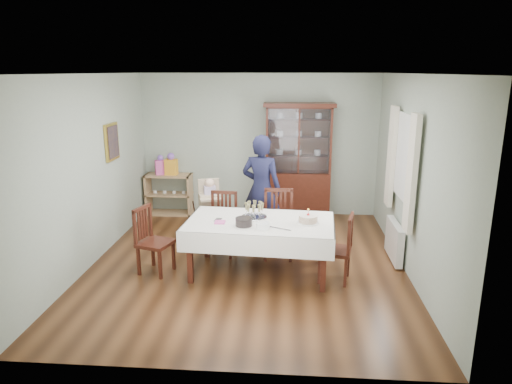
# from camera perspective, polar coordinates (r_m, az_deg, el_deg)

# --- Properties ---
(floor) EXTENTS (5.00, 5.00, 0.00)m
(floor) POSITION_cam_1_polar(r_m,az_deg,el_deg) (6.78, -1.09, -8.90)
(floor) COLOR #593319
(floor) RESTS_ON ground
(room_shell) EXTENTS (5.00, 5.00, 5.00)m
(room_shell) POSITION_cam_1_polar(r_m,az_deg,el_deg) (6.81, -0.74, 6.20)
(room_shell) COLOR #9EAA99
(room_shell) RESTS_ON floor
(dining_table) EXTENTS (2.08, 1.29, 0.76)m
(dining_table) POSITION_cam_1_polar(r_m,az_deg,el_deg) (6.34, 0.51, -6.85)
(dining_table) COLOR #411810
(dining_table) RESTS_ON floor
(china_cabinet) EXTENTS (1.30, 0.48, 2.18)m
(china_cabinet) POSITION_cam_1_polar(r_m,az_deg,el_deg) (8.58, 5.30, 4.02)
(china_cabinet) COLOR #411810
(china_cabinet) RESTS_ON floor
(sideboard) EXTENTS (0.90, 0.38, 0.80)m
(sideboard) POSITION_cam_1_polar(r_m,az_deg,el_deg) (9.08, -10.80, -0.27)
(sideboard) COLOR tan
(sideboard) RESTS_ON floor
(picture_frame) EXTENTS (0.04, 0.48, 0.58)m
(picture_frame) POSITION_cam_1_polar(r_m,az_deg,el_deg) (7.59, -17.57, 6.00)
(picture_frame) COLOR gold
(picture_frame) RESTS_ON room_shell
(window) EXTENTS (0.04, 1.02, 1.22)m
(window) POSITION_cam_1_polar(r_m,az_deg,el_deg) (6.78, 18.18, 4.09)
(window) COLOR white
(window) RESTS_ON room_shell
(curtain_left) EXTENTS (0.07, 0.30, 1.55)m
(curtain_left) POSITION_cam_1_polar(r_m,az_deg,el_deg) (6.19, 18.89, 2.11)
(curtain_left) COLOR silver
(curtain_left) RESTS_ON room_shell
(curtain_right) EXTENTS (0.07, 0.30, 1.55)m
(curtain_right) POSITION_cam_1_polar(r_m,az_deg,el_deg) (7.37, 16.56, 4.25)
(curtain_right) COLOR silver
(curtain_right) RESTS_ON room_shell
(radiator) EXTENTS (0.10, 0.80, 0.55)m
(radiator) POSITION_cam_1_polar(r_m,az_deg,el_deg) (7.09, 16.90, -5.86)
(radiator) COLOR white
(radiator) RESTS_ON floor
(chair_far_left) EXTENTS (0.47, 0.47, 0.95)m
(chair_far_left) POSITION_cam_1_polar(r_m,az_deg,el_deg) (7.05, -4.27, -5.50)
(chair_far_left) COLOR #411810
(chair_far_left) RESTS_ON floor
(chair_far_right) EXTENTS (0.46, 0.46, 1.01)m
(chair_far_right) POSITION_cam_1_polar(r_m,az_deg,el_deg) (6.93, 2.78, -5.68)
(chair_far_right) COLOR #411810
(chair_far_right) RESTS_ON floor
(chair_end_left) EXTENTS (0.53, 0.53, 0.94)m
(chair_end_left) POSITION_cam_1_polar(r_m,az_deg,el_deg) (6.55, -12.52, -7.48)
(chair_end_left) COLOR #411810
(chair_end_left) RESTS_ON floor
(chair_end_right) EXTENTS (0.49, 0.49, 0.92)m
(chair_end_right) POSITION_cam_1_polar(r_m,az_deg,el_deg) (6.25, 9.94, -8.50)
(chair_end_right) COLOR #411810
(chair_end_right) RESTS_ON floor
(woman) EXTENTS (0.73, 0.57, 1.78)m
(woman) POSITION_cam_1_polar(r_m,az_deg,el_deg) (7.35, 0.68, 0.34)
(woman) COLOR black
(woman) RESTS_ON floor
(high_chair) EXTENTS (0.59, 0.59, 1.05)m
(high_chair) POSITION_cam_1_polar(r_m,az_deg,el_deg) (7.59, -5.72, -3.01)
(high_chair) COLOR black
(high_chair) RESTS_ON floor
(champagne_tray) EXTENTS (0.36, 0.36, 0.22)m
(champagne_tray) POSITION_cam_1_polar(r_m,az_deg,el_deg) (6.32, -0.23, -2.65)
(champagne_tray) COLOR silver
(champagne_tray) RESTS_ON dining_table
(birthday_cake) EXTENTS (0.29, 0.29, 0.20)m
(birthday_cake) POSITION_cam_1_polar(r_m,az_deg,el_deg) (6.15, 6.52, -3.39)
(birthday_cake) COLOR white
(birthday_cake) RESTS_ON dining_table
(plate_stack_dark) EXTENTS (0.27, 0.27, 0.11)m
(plate_stack_dark) POSITION_cam_1_polar(r_m,az_deg,el_deg) (6.01, -1.53, -3.75)
(plate_stack_dark) COLOR black
(plate_stack_dark) RESTS_ON dining_table
(plate_stack_white) EXTENTS (0.23, 0.23, 0.08)m
(plate_stack_white) POSITION_cam_1_polar(r_m,az_deg,el_deg) (5.90, 0.86, -4.23)
(plate_stack_white) COLOR white
(plate_stack_white) RESTS_ON dining_table
(napkin_stack) EXTENTS (0.14, 0.14, 0.02)m
(napkin_stack) POSITION_cam_1_polar(r_m,az_deg,el_deg) (6.15, -4.53, -3.78)
(napkin_stack) COLOR #DD51A4
(napkin_stack) RESTS_ON dining_table
(cutlery) EXTENTS (0.12, 0.16, 0.01)m
(cutlery) POSITION_cam_1_polar(r_m,az_deg,el_deg) (6.27, -5.08, -3.46)
(cutlery) COLOR silver
(cutlery) RESTS_ON dining_table
(cake_knife) EXTENTS (0.29, 0.16, 0.01)m
(cake_knife) POSITION_cam_1_polar(r_m,az_deg,el_deg) (5.91, 3.02, -4.58)
(cake_knife) COLOR silver
(cake_knife) RESTS_ON dining_table
(gift_bag_pink) EXTENTS (0.24, 0.20, 0.38)m
(gift_bag_pink) POSITION_cam_1_polar(r_m,az_deg,el_deg) (8.96, -11.83, 3.22)
(gift_bag_pink) COLOR #DD51A4
(gift_bag_pink) RESTS_ON sideboard
(gift_bag_orange) EXTENTS (0.24, 0.17, 0.42)m
(gift_bag_orange) POSITION_cam_1_polar(r_m,az_deg,el_deg) (8.90, -10.55, 3.34)
(gift_bag_orange) COLOR gold
(gift_bag_orange) RESTS_ON sideboard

